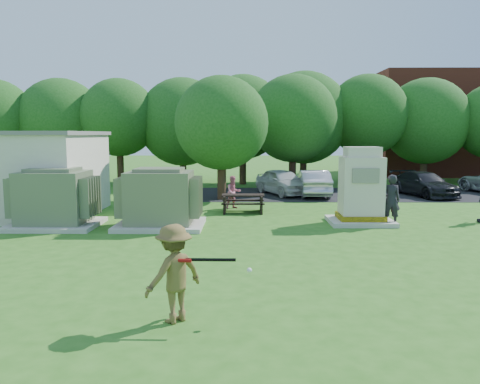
{
  "coord_description": "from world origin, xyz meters",
  "views": [
    {
      "loc": [
        0.19,
        -11.6,
        3.23
      ],
      "look_at": [
        0.0,
        4.0,
        1.3
      ],
      "focal_mm": 35.0,
      "sensor_mm": 36.0,
      "label": 1
    }
  ],
  "objects_px": {
    "transformer_left": "(55,199)",
    "batter": "(174,273)",
    "car_silver_a": "(313,183)",
    "car_dark": "(424,184)",
    "person_at_picnic": "(233,192)",
    "picnic_table": "(243,201)",
    "car_white": "(282,182)",
    "person_by_generator": "(391,200)",
    "generator_cabinet": "(361,190)",
    "transformer_right": "(160,200)"
  },
  "relations": [
    {
      "from": "transformer_right",
      "to": "person_by_generator",
      "type": "xyz_separation_m",
      "value": [
        8.13,
        0.34,
        -0.06
      ]
    },
    {
      "from": "transformer_left",
      "to": "transformer_right",
      "type": "height_order",
      "value": "same"
    },
    {
      "from": "transformer_left",
      "to": "batter",
      "type": "height_order",
      "value": "transformer_left"
    },
    {
      "from": "generator_cabinet",
      "to": "person_by_generator",
      "type": "height_order",
      "value": "generator_cabinet"
    },
    {
      "from": "car_silver_a",
      "to": "car_dark",
      "type": "xyz_separation_m",
      "value": [
        5.84,
        0.03,
        -0.06
      ]
    },
    {
      "from": "car_silver_a",
      "to": "car_dark",
      "type": "height_order",
      "value": "car_silver_a"
    },
    {
      "from": "person_by_generator",
      "to": "car_white",
      "type": "height_order",
      "value": "person_by_generator"
    },
    {
      "from": "batter",
      "to": "person_by_generator",
      "type": "xyz_separation_m",
      "value": [
        6.37,
        8.66,
        0.06
      ]
    },
    {
      "from": "transformer_left",
      "to": "person_at_picnic",
      "type": "bearing_deg",
      "value": 33.84
    },
    {
      "from": "transformer_right",
      "to": "picnic_table",
      "type": "height_order",
      "value": "transformer_right"
    },
    {
      "from": "transformer_right",
      "to": "car_dark",
      "type": "bearing_deg",
      "value": 34.31
    },
    {
      "from": "generator_cabinet",
      "to": "car_silver_a",
      "type": "relative_size",
      "value": 0.67
    },
    {
      "from": "picnic_table",
      "to": "car_white",
      "type": "distance_m",
      "value": 6.21
    },
    {
      "from": "picnic_table",
      "to": "car_white",
      "type": "height_order",
      "value": "car_white"
    },
    {
      "from": "transformer_left",
      "to": "car_silver_a",
      "type": "height_order",
      "value": "transformer_left"
    },
    {
      "from": "transformer_left",
      "to": "batter",
      "type": "bearing_deg",
      "value": -56.71
    },
    {
      "from": "transformer_right",
      "to": "car_white",
      "type": "height_order",
      "value": "transformer_right"
    },
    {
      "from": "picnic_table",
      "to": "person_by_generator",
      "type": "distance_m",
      "value": 5.96
    },
    {
      "from": "car_dark",
      "to": "picnic_table",
      "type": "bearing_deg",
      "value": -165.18
    },
    {
      "from": "transformer_right",
      "to": "transformer_left",
      "type": "bearing_deg",
      "value": 180.0
    },
    {
      "from": "generator_cabinet",
      "to": "person_at_picnic",
      "type": "relative_size",
      "value": 1.95
    },
    {
      "from": "transformer_left",
      "to": "person_by_generator",
      "type": "xyz_separation_m",
      "value": [
        11.83,
        0.34,
        -0.06
      ]
    },
    {
      "from": "transformer_left",
      "to": "car_silver_a",
      "type": "bearing_deg",
      "value": 39.42
    },
    {
      "from": "person_by_generator",
      "to": "transformer_left",
      "type": "bearing_deg",
      "value": 5.72
    },
    {
      "from": "car_white",
      "to": "car_silver_a",
      "type": "height_order",
      "value": "car_white"
    },
    {
      "from": "transformer_left",
      "to": "person_at_picnic",
      "type": "height_order",
      "value": "transformer_left"
    },
    {
      "from": "car_silver_a",
      "to": "car_dark",
      "type": "relative_size",
      "value": 0.96
    },
    {
      "from": "person_at_picnic",
      "to": "car_silver_a",
      "type": "bearing_deg",
      "value": 20.63
    },
    {
      "from": "transformer_right",
      "to": "generator_cabinet",
      "type": "relative_size",
      "value": 1.08
    },
    {
      "from": "car_dark",
      "to": "generator_cabinet",
      "type": "bearing_deg",
      "value": -138.49
    },
    {
      "from": "batter",
      "to": "person_by_generator",
      "type": "height_order",
      "value": "person_by_generator"
    },
    {
      "from": "person_at_picnic",
      "to": "car_silver_a",
      "type": "distance_m",
      "value": 5.92
    },
    {
      "from": "person_at_picnic",
      "to": "transformer_left",
      "type": "bearing_deg",
      "value": -171.93
    },
    {
      "from": "transformer_right",
      "to": "generator_cabinet",
      "type": "height_order",
      "value": "generator_cabinet"
    },
    {
      "from": "person_by_generator",
      "to": "car_dark",
      "type": "xyz_separation_m",
      "value": [
        4.25,
        8.11,
        -0.28
      ]
    },
    {
      "from": "transformer_left",
      "to": "transformer_right",
      "type": "bearing_deg",
      "value": 0.0
    },
    {
      "from": "transformer_right",
      "to": "person_at_picnic",
      "type": "relative_size",
      "value": 2.1
    },
    {
      "from": "picnic_table",
      "to": "person_at_picnic",
      "type": "xyz_separation_m",
      "value": [
        -0.43,
        0.99,
        0.25
      ]
    },
    {
      "from": "picnic_table",
      "to": "batter",
      "type": "relative_size",
      "value": 1.02
    },
    {
      "from": "picnic_table",
      "to": "car_silver_a",
      "type": "relative_size",
      "value": 0.42
    },
    {
      "from": "car_white",
      "to": "car_dark",
      "type": "xyz_separation_m",
      "value": [
        7.42,
        -0.52,
        -0.06
      ]
    },
    {
      "from": "car_dark",
      "to": "person_at_picnic",
      "type": "bearing_deg",
      "value": -170.89
    },
    {
      "from": "picnic_table",
      "to": "car_white",
      "type": "relative_size",
      "value": 0.43
    },
    {
      "from": "generator_cabinet",
      "to": "picnic_table",
      "type": "height_order",
      "value": "generator_cabinet"
    },
    {
      "from": "transformer_right",
      "to": "car_dark",
      "type": "distance_m",
      "value": 15.0
    },
    {
      "from": "picnic_table",
      "to": "car_dark",
      "type": "distance_m",
      "value": 10.89
    },
    {
      "from": "person_by_generator",
      "to": "generator_cabinet",
      "type": "bearing_deg",
      "value": -18.83
    },
    {
      "from": "transformer_left",
      "to": "generator_cabinet",
      "type": "xyz_separation_m",
      "value": [
        10.87,
        0.75,
        0.25
      ]
    },
    {
      "from": "person_by_generator",
      "to": "car_silver_a",
      "type": "xyz_separation_m",
      "value": [
        -1.59,
        8.07,
        -0.23
      ]
    },
    {
      "from": "batter",
      "to": "car_silver_a",
      "type": "xyz_separation_m",
      "value": [
        4.78,
        16.73,
        -0.17
      ]
    }
  ]
}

